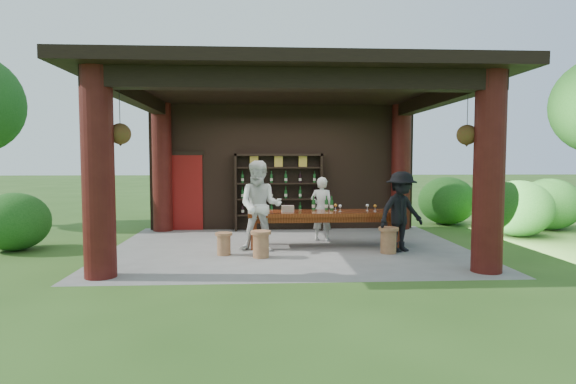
{
  "coord_description": "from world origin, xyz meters",
  "views": [
    {
      "loc": [
        -0.61,
        -10.1,
        1.89
      ],
      "look_at": [
        0.0,
        0.4,
        1.15
      ],
      "focal_mm": 30.0,
      "sensor_mm": 36.0,
      "label": 1
    }
  ],
  "objects": [
    {
      "name": "table_glasses",
      "position": [
        1.43,
        0.14,
        0.82
      ],
      "size": [
        0.9,
        0.26,
        0.15
      ],
      "color": "silver",
      "rests_on": "tasting_table"
    },
    {
      "name": "stool_far_left",
      "position": [
        -1.32,
        -0.75,
        0.23
      ],
      "size": [
        0.33,
        0.33,
        0.44
      ],
      "rotation": [
        0.0,
        0.0,
        0.26
      ],
      "color": "brown",
      "rests_on": "ground"
    },
    {
      "name": "table_bottles",
      "position": [
        0.79,
        0.41,
        0.9
      ],
      "size": [
        0.47,
        0.19,
        0.31
      ],
      "color": "#194C1E",
      "rests_on": "tasting_table"
    },
    {
      "name": "pavilion",
      "position": [
        -0.01,
        0.43,
        2.13
      ],
      "size": [
        7.5,
        6.0,
        3.6
      ],
      "color": "slate",
      "rests_on": "ground"
    },
    {
      "name": "wine_shelf",
      "position": [
        -0.13,
        2.45,
        1.01
      ],
      "size": [
        2.29,
        0.35,
        2.01
      ],
      "color": "black",
      "rests_on": "ground"
    },
    {
      "name": "guest_man",
      "position": [
        2.23,
        -0.59,
        0.81
      ],
      "size": [
        1.2,
        0.98,
        1.62
      ],
      "primitive_type": "imported",
      "rotation": [
        0.0,
        0.0,
        0.42
      ],
      "color": "black",
      "rests_on": "ground"
    },
    {
      "name": "trees",
      "position": [
        3.83,
        1.2,
        3.37
      ],
      "size": [
        22.34,
        10.1,
        4.8
      ],
      "color": "#3F2819",
      "rests_on": "ground"
    },
    {
      "name": "napkin_basket",
      "position": [
        -0.03,
        0.01,
        0.82
      ],
      "size": [
        0.26,
        0.18,
        0.14
      ],
      "primitive_type": "cube",
      "rotation": [
        0.0,
        0.0,
        0.02
      ],
      "color": "#BF6672",
      "rests_on": "tasting_table"
    },
    {
      "name": "tasting_table",
      "position": [
        0.79,
        0.11,
        0.63
      ],
      "size": [
        3.34,
        0.91,
        0.75
      ],
      "rotation": [
        0.0,
        0.0,
        0.02
      ],
      "color": "#5A210C",
      "rests_on": "ground"
    },
    {
      "name": "guest_woman",
      "position": [
        -0.61,
        -0.39,
        0.92
      ],
      "size": [
        0.99,
        0.82,
        1.84
      ],
      "primitive_type": "imported",
      "rotation": [
        0.0,
        0.0,
        -0.14
      ],
      "color": "silver",
      "rests_on": "ground"
    },
    {
      "name": "stool_near_left",
      "position": [
        -0.6,
        -1.03,
        0.27
      ],
      "size": [
        0.39,
        0.39,
        0.51
      ],
      "rotation": [
        0.0,
        0.0,
        -0.17
      ],
      "color": "brown",
      "rests_on": "ground"
    },
    {
      "name": "stool_near_right",
      "position": [
        1.93,
        -0.76,
        0.27
      ],
      "size": [
        0.39,
        0.39,
        0.52
      ],
      "rotation": [
        0.0,
        0.0,
        -0.39
      ],
      "color": "brown",
      "rests_on": "ground"
    },
    {
      "name": "ground",
      "position": [
        0.0,
        0.0,
        0.0
      ],
      "size": [
        90.0,
        90.0,
        0.0
      ],
      "primitive_type": "plane",
      "color": "#2D5119",
      "rests_on": "ground"
    },
    {
      "name": "shrubs",
      "position": [
        3.82,
        0.42,
        0.55
      ],
      "size": [
        22.01,
        8.26,
        1.36
      ],
      "color": "#194C14",
      "rests_on": "ground"
    },
    {
      "name": "host",
      "position": [
        0.8,
        0.78,
        0.73
      ],
      "size": [
        0.63,
        0.53,
        1.47
      ],
      "primitive_type": "imported",
      "rotation": [
        0.0,
        0.0,
        2.75
      ],
      "color": "silver",
      "rests_on": "ground"
    }
  ]
}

